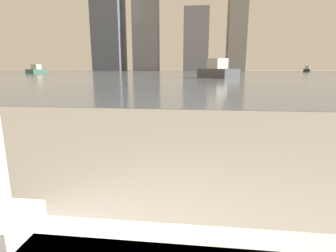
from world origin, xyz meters
TOP-DOWN VIEW (x-y plane):
  - harbor_water at (0.00, 62.00)m, footprint 180.00×110.00m
  - harbor_boat_0 at (2.48, 30.90)m, footprint 4.55×5.91m
  - harbor_boat_1 at (-32.50, 51.29)m, footprint 1.81×4.95m
  - harbor_boat_2 at (32.10, 82.94)m, footprint 3.52×5.05m
  - skyline_tower_0 at (-39.33, 118.00)m, footprint 12.23×12.61m
  - skyline_tower_2 at (-0.96, 118.00)m, footprint 10.33×10.45m

SIDE VIEW (x-z plane):
  - harbor_water at x=0.00m, z-range 0.00..0.01m
  - harbor_boat_2 at x=32.10m, z-range -0.26..1.54m
  - harbor_boat_1 at x=-32.50m, z-range -0.26..1.58m
  - harbor_boat_0 at x=2.48m, z-range -0.31..1.83m
  - skyline_tower_2 at x=-0.96m, z-range 0.00..25.59m
  - skyline_tower_0 at x=-39.33m, z-range 0.00..32.58m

